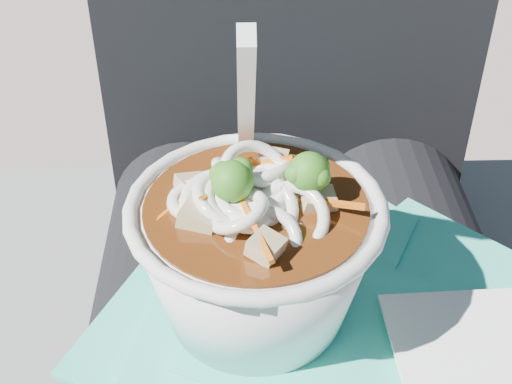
{
  "coord_description": "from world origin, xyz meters",
  "views": [
    {
      "loc": [
        -0.05,
        -0.33,
        0.97
      ],
      "look_at": [
        -0.04,
        0.0,
        0.72
      ],
      "focal_mm": 50.0,
      "sensor_mm": 36.0,
      "label": 1
    }
  ],
  "objects": [
    {
      "name": "person_body",
      "position": [
        0.0,
        0.09,
        0.56
      ],
      "size": [
        0.34,
        0.94,
        1.0
      ],
      "color": "black",
      "rests_on": "ground"
    },
    {
      "name": "plastic_bag",
      "position": [
        -0.0,
        -0.02,
        0.61
      ],
      "size": [
        0.39,
        0.42,
        0.02
      ],
      "color": "#30C8AD",
      "rests_on": "lap"
    },
    {
      "name": "udon_bowl",
      "position": [
        -0.04,
        0.0,
        0.68
      ],
      "size": [
        0.16,
        0.16,
        0.2
      ],
      "color": "silver",
      "rests_on": "plastic_bag"
    }
  ]
}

